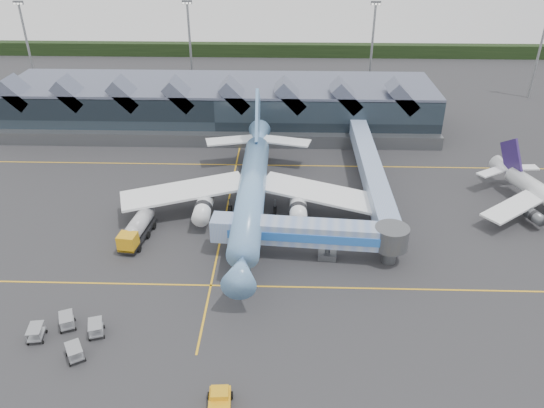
{
  "coord_description": "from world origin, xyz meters",
  "views": [
    {
      "loc": [
        9.39,
        -61.25,
        42.02
      ],
      "look_at": [
        7.4,
        4.44,
        5.0
      ],
      "focal_mm": 35.0,
      "sensor_mm": 36.0,
      "label": 1
    }
  ],
  "objects_px": {
    "main_airliner": "(252,187)",
    "jet_bridge": "(320,234)",
    "fuel_truck": "(138,227)",
    "pushback_tug": "(220,402)"
  },
  "relations": [
    {
      "from": "jet_bridge",
      "to": "fuel_truck",
      "type": "height_order",
      "value": "jet_bridge"
    },
    {
      "from": "jet_bridge",
      "to": "fuel_truck",
      "type": "distance_m",
      "value": 26.13
    },
    {
      "from": "fuel_truck",
      "to": "pushback_tug",
      "type": "distance_m",
      "value": 33.03
    },
    {
      "from": "fuel_truck",
      "to": "main_airliner",
      "type": "bearing_deg",
      "value": 33.07
    },
    {
      "from": "jet_bridge",
      "to": "pushback_tug",
      "type": "height_order",
      "value": "jet_bridge"
    },
    {
      "from": "main_airliner",
      "to": "fuel_truck",
      "type": "distance_m",
      "value": 17.95
    },
    {
      "from": "main_airliner",
      "to": "jet_bridge",
      "type": "bearing_deg",
      "value": -50.34
    },
    {
      "from": "jet_bridge",
      "to": "pushback_tug",
      "type": "xyz_separation_m",
      "value": [
        -10.61,
        -25.33,
        -2.97
      ]
    },
    {
      "from": "fuel_truck",
      "to": "pushback_tug",
      "type": "bearing_deg",
      "value": -55.77
    },
    {
      "from": "main_airliner",
      "to": "fuel_truck",
      "type": "bearing_deg",
      "value": -153.84
    }
  ]
}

